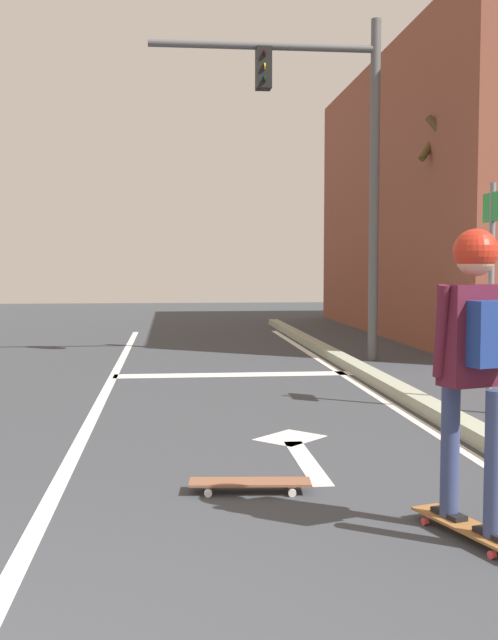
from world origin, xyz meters
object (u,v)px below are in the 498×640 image
object	(u,v)px
skateboard	(470,528)
skater	(476,339)
spare_skateboard	(250,483)
street_sign_post	(491,264)
roadside_tree	(447,244)
traffic_signal_mast	(330,138)

from	to	relation	value
skateboard	skater	world-z (taller)	skater
spare_skateboard	street_sign_post	size ratio (longest dim) A/B	0.35
spare_skateboard	skater	bearing A→B (deg)	-41.83
spare_skateboard	roadside_tree	distance (m)	9.48
skateboard	street_sign_post	world-z (taller)	street_sign_post
skater	street_sign_post	distance (m)	4.02
traffic_signal_mast	roadside_tree	bearing A→B (deg)	22.86
skater	traffic_signal_mast	world-z (taller)	traffic_signal_mast
roadside_tree	traffic_signal_mast	bearing A→B (deg)	-157.14
spare_skateboard	street_sign_post	xyz separation A→B (m)	(2.80, 2.61, 1.50)
skateboard	skater	distance (m)	1.09
skateboard	roadside_tree	size ratio (longest dim) A/B	0.20
traffic_signal_mast	skater	bearing A→B (deg)	-96.08
skateboard	street_sign_post	xyz separation A→B (m)	(1.65, 3.63, 1.51)
street_sign_post	roadside_tree	xyz separation A→B (m)	(1.56, 5.59, 0.37)
skateboard	street_sign_post	size ratio (longest dim) A/B	0.37
street_sign_post	roadside_tree	distance (m)	5.82
street_sign_post	roadside_tree	world-z (taller)	roadside_tree
traffic_signal_mast	roadside_tree	world-z (taller)	traffic_signal_mast
skater	spare_skateboard	bearing A→B (deg)	138.17
skateboard	traffic_signal_mast	world-z (taller)	traffic_signal_mast
skateboard	traffic_signal_mast	distance (m)	9.01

